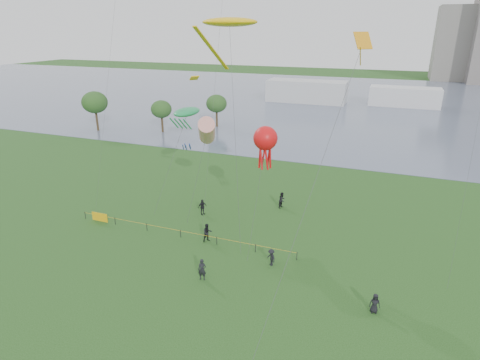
% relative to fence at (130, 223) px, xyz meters
% --- Properties ---
extents(ground_plane, '(400.00, 400.00, 0.00)m').
position_rel_fence_xyz_m(ground_plane, '(13.37, -12.16, -0.55)').
color(ground_plane, '#183E13').
extents(lake, '(400.00, 120.00, 0.08)m').
position_rel_fence_xyz_m(lake, '(13.37, 87.84, -0.53)').
color(lake, slate).
rests_on(lake, ground_plane).
extents(building_low, '(16.00, 18.00, 28.00)m').
position_rel_fence_xyz_m(building_low, '(45.37, 155.84, 13.45)').
color(building_low, slate).
rests_on(building_low, ground_plane).
extents(pavilion_left, '(22.00, 8.00, 6.00)m').
position_rel_fence_xyz_m(pavilion_left, '(1.37, 82.84, 2.45)').
color(pavilion_left, silver).
rests_on(pavilion_left, ground_plane).
extents(pavilion_right, '(18.00, 7.00, 5.00)m').
position_rel_fence_xyz_m(pavilion_right, '(27.37, 85.84, 1.95)').
color(pavilion_right, silver).
rests_on(pavilion_right, ground_plane).
extents(trees, '(26.29, 16.64, 8.02)m').
position_rel_fence_xyz_m(trees, '(-22.17, 38.13, 4.74)').
color(trees, '#392B1A').
rests_on(trees, ground_plane).
extents(fence, '(24.07, 0.07, 1.05)m').
position_rel_fence_xyz_m(fence, '(0.00, 0.00, 0.00)').
color(fence, black).
rests_on(fence, ground_plane).
extents(spectator_a, '(1.16, 1.16, 1.90)m').
position_rel_fence_xyz_m(spectator_a, '(9.00, 0.26, 0.39)').
color(spectator_a, black).
rests_on(spectator_a, ground_plane).
extents(spectator_b, '(1.18, 1.12, 1.61)m').
position_rel_fence_xyz_m(spectator_b, '(16.15, -1.65, 0.25)').
color(spectator_b, black).
rests_on(spectator_b, ground_plane).
extents(spectator_c, '(0.97, 1.14, 1.84)m').
position_rel_fence_xyz_m(spectator_c, '(5.83, 5.65, 0.36)').
color(spectator_c, black).
rests_on(spectator_c, ground_plane).
extents(spectator_d, '(0.86, 0.65, 1.59)m').
position_rel_fence_xyz_m(spectator_d, '(25.17, -5.01, 0.24)').
color(spectator_d, black).
rests_on(spectator_d, ground_plane).
extents(spectator_f, '(0.78, 0.60, 1.92)m').
position_rel_fence_xyz_m(spectator_f, '(11.35, -5.78, 0.41)').
color(spectator_f, black).
rests_on(spectator_f, ground_plane).
extents(spectator_g, '(0.97, 1.11, 1.94)m').
position_rel_fence_xyz_m(spectator_g, '(13.83, 10.62, 0.41)').
color(spectator_g, black).
rests_on(spectator_g, ground_plane).
extents(kite_stingray, '(7.30, 10.32, 20.92)m').
position_rel_fence_xyz_m(kite_stingray, '(8.56, 7.56, 19.86)').
color(kite_stingray, '#3F3F42').
extents(kite_windsock, '(4.22, 5.11, 11.71)m').
position_rel_fence_xyz_m(kite_windsock, '(6.66, 5.70, 9.26)').
color(kite_windsock, '#3F3F42').
extents(kite_creature, '(3.51, 6.97, 11.51)m').
position_rel_fence_xyz_m(kite_creature, '(3.01, 8.26, 10.50)').
color(kite_creature, '#3F3F42').
extents(kite_octopus, '(2.24, 5.53, 11.60)m').
position_rel_fence_xyz_m(kite_octopus, '(14.04, 2.66, 9.84)').
color(kite_octopus, '#3F3F42').
extents(kite_delta, '(4.20, 17.46, 19.71)m').
position_rel_fence_xyz_m(kite_delta, '(21.83, -2.20, 17.20)').
color(kite_delta, '#3F3F42').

